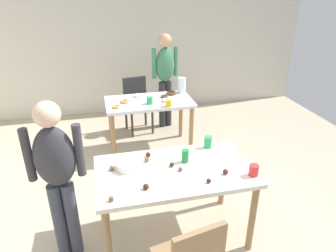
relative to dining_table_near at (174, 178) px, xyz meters
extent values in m
plane|color=tan|center=(0.12, 0.18, -0.66)|extent=(6.40, 6.40, 0.00)
cube|color=beige|center=(0.12, 3.38, 0.64)|extent=(6.40, 0.10, 2.60)
cube|color=silver|center=(0.00, 0.00, 0.07)|extent=(1.38, 0.79, 0.04)
cylinder|color=olive|center=(-0.63, -0.33, -0.30)|extent=(0.06, 0.06, 0.71)
cylinder|color=olive|center=(0.63, -0.33, -0.30)|extent=(0.06, 0.06, 0.71)
cylinder|color=olive|center=(-0.63, 0.33, -0.30)|extent=(0.06, 0.06, 0.71)
cylinder|color=olive|center=(0.63, 0.33, -0.30)|extent=(0.06, 0.06, 0.71)
cube|color=silver|center=(0.09, 1.75, 0.07)|extent=(1.20, 0.66, 0.04)
cylinder|color=olive|center=(-0.45, 1.48, -0.30)|extent=(0.06, 0.06, 0.71)
cylinder|color=olive|center=(0.63, 1.48, -0.30)|extent=(0.06, 0.06, 0.71)
cylinder|color=olive|center=(-0.45, 2.02, -0.30)|extent=(0.06, 0.06, 0.71)
cylinder|color=olive|center=(0.63, 2.02, -0.30)|extent=(0.06, 0.06, 0.71)
cube|color=#2D2D33|center=(0.02, 2.36, -0.23)|extent=(0.46, 0.46, 0.04)
cube|color=#2D2D33|center=(-0.01, 2.54, 0.00)|extent=(0.38, 0.10, 0.42)
cylinder|color=#2D2D33|center=(0.21, 2.22, -0.45)|extent=(0.04, 0.04, 0.41)
cylinder|color=#2D2D33|center=(-0.12, 2.17, -0.45)|extent=(0.04, 0.04, 0.41)
cylinder|color=#2D2D33|center=(0.16, 2.56, -0.45)|extent=(0.04, 0.04, 0.41)
cylinder|color=#2D2D33|center=(-0.18, 2.50, -0.45)|extent=(0.04, 0.04, 0.41)
cylinder|color=#383D4C|center=(-1.02, 0.01, -0.29)|extent=(0.11, 0.11, 0.74)
cylinder|color=#383D4C|center=(-0.91, 0.00, -0.29)|extent=(0.11, 0.11, 0.74)
ellipsoid|color=#333338|center=(-0.97, 0.00, 0.35)|extent=(0.33, 0.21, 0.53)
sphere|color=beige|center=(-0.97, 0.00, 0.71)|extent=(0.20, 0.20, 0.20)
cylinder|color=#333338|center=(-1.16, 0.01, 0.39)|extent=(0.07, 0.07, 0.45)
cylinder|color=#333338|center=(-0.78, 0.00, 0.39)|extent=(0.07, 0.07, 0.45)
cylinder|color=#28282D|center=(0.53, 2.49, -0.27)|extent=(0.11, 0.11, 0.78)
cylinder|color=#28282D|center=(0.43, 2.46, -0.27)|extent=(0.11, 0.11, 0.78)
ellipsoid|color=#3D7A56|center=(0.48, 2.47, 0.39)|extent=(0.36, 0.27, 0.55)
sphere|color=tan|center=(0.48, 2.47, 0.77)|extent=(0.21, 0.21, 0.21)
cylinder|color=#3D7A56|center=(0.67, 2.52, 0.43)|extent=(0.08, 0.08, 0.47)
cylinder|color=#3D7A56|center=(0.30, 2.43, 0.43)|extent=(0.08, 0.08, 0.47)
cylinder|color=white|center=(-0.40, 0.11, 0.12)|extent=(0.20, 0.20, 0.06)
cylinder|color=#198438|center=(0.13, 0.10, 0.15)|extent=(0.07, 0.07, 0.12)
cube|color=silver|center=(0.27, -0.12, 0.09)|extent=(0.17, 0.02, 0.01)
cylinder|color=red|center=(0.63, -0.24, 0.14)|extent=(0.08, 0.08, 0.10)
cylinder|color=green|center=(0.42, 0.31, 0.15)|extent=(0.08, 0.08, 0.12)
sphere|color=#3D2319|center=(-0.19, 0.26, 0.12)|extent=(0.05, 0.05, 0.05)
sphere|color=brown|center=(-0.57, -0.31, 0.11)|extent=(0.04, 0.04, 0.04)
sphere|color=brown|center=(0.05, -0.04, 0.11)|extent=(0.04, 0.04, 0.04)
sphere|color=brown|center=(-0.54, 0.11, 0.11)|extent=(0.05, 0.05, 0.05)
sphere|color=#3D2319|center=(0.23, -0.26, 0.11)|extent=(0.04, 0.04, 0.04)
sphere|color=brown|center=(-0.21, 0.19, 0.11)|extent=(0.04, 0.04, 0.04)
sphere|color=#3D2319|center=(-0.01, 0.05, 0.11)|extent=(0.04, 0.04, 0.04)
sphere|color=#3D2319|center=(0.41, -0.17, 0.12)|extent=(0.05, 0.05, 0.05)
sphere|color=#3D2319|center=(-0.29, -0.22, 0.12)|extent=(0.05, 0.05, 0.05)
cylinder|color=white|center=(0.62, 1.98, 0.20)|extent=(0.12, 0.12, 0.22)
cylinder|color=yellow|center=(0.30, 1.48, 0.14)|extent=(0.08, 0.08, 0.09)
cylinder|color=green|center=(0.08, 1.63, 0.14)|extent=(0.08, 0.08, 0.10)
torus|color=white|center=(0.31, 1.67, 0.11)|extent=(0.12, 0.12, 0.04)
torus|color=gold|center=(-0.25, 1.76, 0.11)|extent=(0.12, 0.12, 0.04)
torus|color=gold|center=(-0.38, 1.58, 0.11)|extent=(0.11, 0.11, 0.03)
torus|color=white|center=(-0.04, 1.94, 0.11)|extent=(0.13, 0.13, 0.04)
torus|color=brown|center=(0.32, 1.83, 0.11)|extent=(0.11, 0.11, 0.03)
torus|color=brown|center=(0.45, 1.93, 0.11)|extent=(0.14, 0.14, 0.04)
camera|label=1|loc=(-0.58, -2.22, 1.60)|focal=33.00mm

